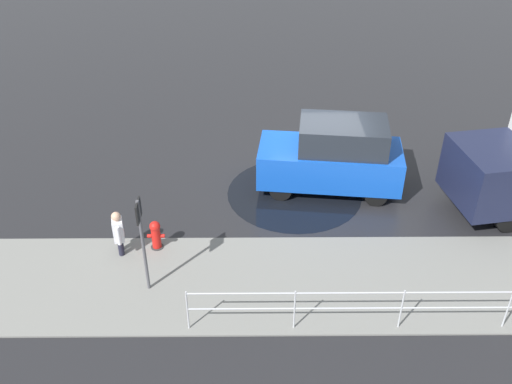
% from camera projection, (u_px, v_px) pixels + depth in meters
% --- Properties ---
extents(ground_plane, '(60.00, 60.00, 0.00)m').
position_uv_depth(ground_plane, '(315.00, 183.00, 16.44)').
color(ground_plane, black).
extents(kerb_strip, '(24.00, 3.20, 0.04)m').
position_uv_depth(kerb_strip, '(333.00, 282.00, 12.93)').
color(kerb_strip, slate).
rests_on(kerb_strip, ground).
extents(moving_hatchback, '(4.07, 2.14, 2.06)m').
position_uv_depth(moving_hatchback, '(333.00, 156.00, 15.66)').
color(moving_hatchback, blue).
rests_on(moving_hatchback, ground).
extents(fire_hydrant, '(0.42, 0.31, 0.80)m').
position_uv_depth(fire_hydrant, '(156.00, 235.00, 13.73)').
color(fire_hydrant, red).
rests_on(fire_hydrant, ground).
extents(pedestrian, '(0.32, 0.56, 1.22)m').
position_uv_depth(pedestrian, '(118.00, 231.00, 13.41)').
color(pedestrian, silver).
rests_on(pedestrian, ground).
extents(metal_railing, '(8.67, 0.04, 1.05)m').
position_uv_depth(metal_railing, '(403.00, 303.00, 11.39)').
color(metal_railing, '#B7BABF').
rests_on(metal_railing, ground).
extents(sign_post, '(0.07, 0.44, 2.40)m').
position_uv_depth(sign_post, '(142.00, 233.00, 11.89)').
color(sign_post, '#4C4C51').
rests_on(sign_post, ground).
extents(puddle_patch, '(3.75, 3.75, 0.01)m').
position_uv_depth(puddle_patch, '(294.00, 193.00, 15.98)').
color(puddle_patch, black).
rests_on(puddle_patch, ground).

